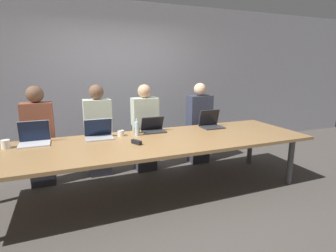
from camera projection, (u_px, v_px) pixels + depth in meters
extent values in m
plane|color=#4C4742|center=(151.00, 193.00, 3.49)|extent=(24.00, 24.00, 0.00)
cube|color=#9999A3|center=(119.00, 80.00, 4.87)|extent=(12.00, 0.06, 2.80)
cube|color=#9E7547|center=(150.00, 142.00, 3.33)|extent=(4.26, 1.24, 0.04)
cylinder|color=#4C4C51|center=(290.00, 161.00, 3.72)|extent=(0.08, 0.08, 0.69)
cylinder|color=#4C4C51|center=(250.00, 144.00, 4.51)|extent=(0.08, 0.08, 0.69)
cube|color=#333338|center=(212.00, 127.00, 4.04)|extent=(0.33, 0.25, 0.02)
cube|color=#333338|center=(209.00, 117.00, 4.10)|extent=(0.33, 0.07, 0.25)
cube|color=black|center=(209.00, 118.00, 4.09)|extent=(0.33, 0.07, 0.25)
cube|color=#2D2D38|center=(198.00, 149.00, 4.62)|extent=(0.32, 0.24, 0.45)
cube|color=#33384C|center=(199.00, 117.00, 4.49)|extent=(0.40, 0.24, 0.73)
sphere|color=beige|center=(200.00, 89.00, 4.38)|extent=(0.21, 0.21, 0.21)
cube|color=#333338|center=(154.00, 132.00, 3.77)|extent=(0.32, 0.21, 0.02)
cube|color=#333338|center=(152.00, 123.00, 3.81)|extent=(0.33, 0.10, 0.20)
cube|color=black|center=(152.00, 124.00, 3.80)|extent=(0.32, 0.10, 0.20)
cube|color=#2D2D38|center=(146.00, 156.00, 4.27)|extent=(0.32, 0.24, 0.45)
cube|color=beige|center=(145.00, 121.00, 4.14)|extent=(0.40, 0.24, 0.73)
sphere|color=tan|center=(144.00, 91.00, 4.04)|extent=(0.21, 0.21, 0.21)
cylinder|color=brown|center=(137.00, 130.00, 3.72)|extent=(0.08, 0.08, 0.08)
cylinder|color=#ADD1E0|center=(137.00, 129.00, 3.57)|extent=(0.06, 0.06, 0.19)
cylinder|color=#ADD1E0|center=(137.00, 120.00, 3.54)|extent=(0.03, 0.03, 0.04)
cube|color=silver|center=(35.00, 144.00, 3.15)|extent=(0.35, 0.25, 0.02)
cube|color=silver|center=(34.00, 131.00, 3.23)|extent=(0.35, 0.04, 0.26)
cube|color=#0F1933|center=(34.00, 131.00, 3.22)|extent=(0.35, 0.04, 0.25)
cube|color=#2D2D38|center=(43.00, 169.00, 3.73)|extent=(0.32, 0.24, 0.45)
cube|color=brown|center=(39.00, 129.00, 3.60)|extent=(0.40, 0.24, 0.73)
sphere|color=brown|center=(35.00, 94.00, 3.49)|extent=(0.23, 0.23, 0.23)
cylinder|color=white|center=(6.00, 144.00, 3.01)|extent=(0.10, 0.10, 0.10)
cube|color=#B7B7BC|center=(99.00, 138.00, 3.42)|extent=(0.35, 0.25, 0.02)
cube|color=#B7B7BC|center=(98.00, 127.00, 3.47)|extent=(0.36, 0.12, 0.24)
cube|color=#0F1933|center=(98.00, 128.00, 3.46)|extent=(0.35, 0.11, 0.24)
cube|color=#2D2D38|center=(100.00, 160.00, 4.08)|extent=(0.32, 0.24, 0.45)
cube|color=beige|center=(98.00, 123.00, 3.95)|extent=(0.40, 0.24, 0.73)
sphere|color=brown|center=(96.00, 92.00, 3.85)|extent=(0.22, 0.22, 0.22)
cylinder|color=white|center=(121.00, 133.00, 3.56)|extent=(0.09, 0.09, 0.08)
cube|color=black|center=(136.00, 142.00, 3.19)|extent=(0.11, 0.15, 0.05)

